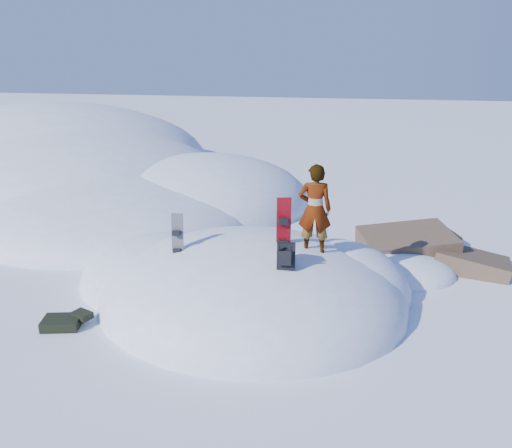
% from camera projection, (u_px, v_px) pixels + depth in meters
% --- Properties ---
extents(ground, '(120.00, 120.00, 0.00)m').
position_uv_depth(ground, '(251.00, 301.00, 11.38)').
color(ground, white).
rests_on(ground, ground).
extents(snow_mound, '(8.00, 6.00, 3.00)m').
position_uv_depth(snow_mound, '(246.00, 295.00, 11.64)').
color(snow_mound, white).
rests_on(snow_mound, ground).
extents(snow_ridge, '(21.50, 18.50, 6.40)m').
position_uv_depth(snow_ridge, '(76.00, 180.00, 22.64)').
color(snow_ridge, white).
rests_on(snow_ridge, ground).
extents(rock_outcrop, '(4.68, 4.41, 1.68)m').
position_uv_depth(rock_outcrop, '(411.00, 263.00, 13.40)').
color(rock_outcrop, brown).
rests_on(rock_outcrop, ground).
extents(snowboard_red, '(0.31, 0.21, 1.68)m').
position_uv_depth(snowboard_red, '(283.00, 234.00, 10.73)').
color(snowboard_red, red).
rests_on(snowboard_red, snow_mound).
extents(snowboard_dark, '(0.27, 0.22, 1.35)m').
position_uv_depth(snowboard_dark, '(177.00, 244.00, 10.69)').
color(snowboard_dark, black).
rests_on(snowboard_dark, snow_mound).
extents(backpack, '(0.41, 0.46, 0.60)m').
position_uv_depth(backpack, '(286.00, 256.00, 9.78)').
color(backpack, black).
rests_on(backpack, snow_mound).
extents(gear_pile, '(1.00, 0.77, 0.26)m').
position_uv_depth(gear_pile, '(65.00, 321.00, 10.24)').
color(gear_pile, black).
rests_on(gear_pile, ground).
extents(person, '(0.75, 0.53, 1.93)m').
position_uv_depth(person, '(315.00, 209.00, 10.40)').
color(person, slate).
rests_on(person, snow_mound).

